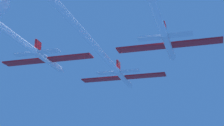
# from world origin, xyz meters

# --- Properties ---
(jet_lead) EXTENTS (15.50, 53.86, 2.57)m
(jet_lead) POSITION_xyz_m (0.19, -15.40, -0.35)
(jet_lead) COLOR white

